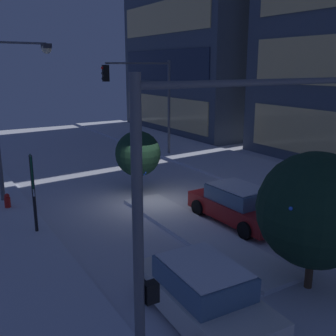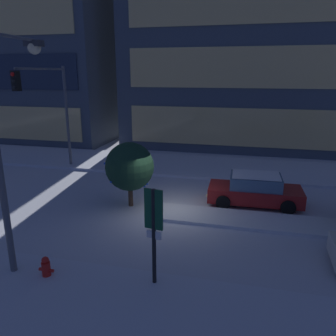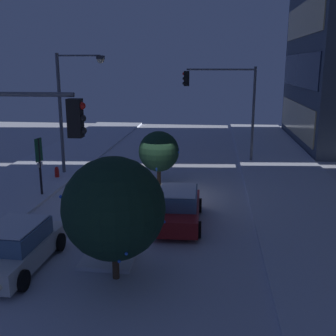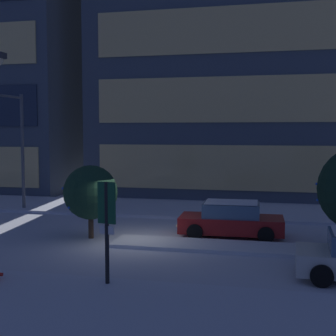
# 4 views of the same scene
# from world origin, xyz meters

# --- Properties ---
(ground) EXTENTS (52.00, 52.00, 0.00)m
(ground) POSITION_xyz_m (0.00, 0.00, 0.00)
(ground) COLOR silver
(curb_strip_near) EXTENTS (52.00, 5.20, 0.14)m
(curb_strip_near) POSITION_xyz_m (0.00, -7.61, 0.07)
(curb_strip_near) COLOR silver
(curb_strip_near) RESTS_ON ground
(curb_strip_far) EXTENTS (52.00, 5.20, 0.14)m
(curb_strip_far) POSITION_xyz_m (0.00, 7.61, 0.07)
(curb_strip_far) COLOR silver
(curb_strip_far) RESTS_ON ground
(median_strip) EXTENTS (9.00, 1.80, 0.14)m
(median_strip) POSITION_xyz_m (3.90, -0.30, 0.07)
(median_strip) COLOR silver
(median_strip) RESTS_ON ground
(car_far) EXTENTS (4.46, 2.11, 1.49)m
(car_far) POSITION_xyz_m (3.81, 1.76, 0.71)
(car_far) COLOR maroon
(car_far) RESTS_ON ground
(traffic_light_corner_far_left) EXTENTS (0.32, 4.93, 6.48)m
(traffic_light_corner_far_left) POSITION_xyz_m (-8.16, 3.91, 4.54)
(traffic_light_corner_far_left) COLOR #565960
(traffic_light_corner_far_left) RESTS_ON ground
(parking_info_sign) EXTENTS (0.55, 0.15, 3.04)m
(parking_info_sign) POSITION_xyz_m (0.93, -5.50, 1.94)
(parking_info_sign) COLOR black
(parking_info_sign) RESTS_ON ground
(decorated_tree_median) EXTENTS (2.25, 2.29, 3.05)m
(decorated_tree_median) POSITION_xyz_m (-1.86, 0.19, 1.92)
(decorated_tree_median) COLOR #473323
(decorated_tree_median) RESTS_ON ground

